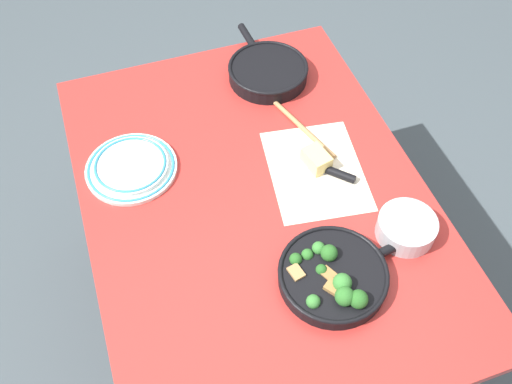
% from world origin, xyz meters
% --- Properties ---
extents(ground_plane, '(14.00, 14.00, 0.00)m').
position_xyz_m(ground_plane, '(0.00, 0.00, 0.00)').
color(ground_plane, '#424C51').
extents(dining_table_red, '(1.27, 0.92, 0.73)m').
position_xyz_m(dining_table_red, '(0.00, 0.00, 0.66)').
color(dining_table_red, '#B72D28').
rests_on(dining_table_red, ground_plane).
extents(skillet_broccoli, '(0.27, 0.41, 0.08)m').
position_xyz_m(skillet_broccoli, '(0.31, 0.10, 0.76)').
color(skillet_broccoli, black).
rests_on(skillet_broccoli, dining_table_red).
extents(skillet_eggs, '(0.37, 0.26, 0.05)m').
position_xyz_m(skillet_eggs, '(-0.44, 0.19, 0.76)').
color(skillet_eggs, black).
rests_on(skillet_eggs, dining_table_red).
extents(wooden_spoon, '(0.40, 0.15, 0.02)m').
position_xyz_m(wooden_spoon, '(-0.29, 0.18, 0.74)').
color(wooden_spoon, '#A87A4C').
rests_on(wooden_spoon, dining_table_red).
extents(parchment_sheet, '(0.37, 0.30, 0.00)m').
position_xyz_m(parchment_sheet, '(-0.03, 0.19, 0.74)').
color(parchment_sheet, beige).
rests_on(parchment_sheet, dining_table_red).
extents(grater_knife, '(0.20, 0.20, 0.02)m').
position_xyz_m(grater_knife, '(-0.02, 0.21, 0.74)').
color(grater_knife, silver).
rests_on(grater_knife, dining_table_red).
extents(cheese_block, '(0.09, 0.07, 0.05)m').
position_xyz_m(cheese_block, '(-0.05, 0.20, 0.76)').
color(cheese_block, '#EFD67A').
rests_on(cheese_block, dining_table_red).
extents(dinner_plate_stack, '(0.26, 0.26, 0.03)m').
position_xyz_m(dinner_plate_stack, '(-0.20, -0.30, 0.75)').
color(dinner_plate_stack, silver).
rests_on(dinner_plate_stack, dining_table_red).
extents(prep_bowl_steel, '(0.15, 0.15, 0.06)m').
position_xyz_m(prep_bowl_steel, '(0.24, 0.33, 0.76)').
color(prep_bowl_steel, '#B7B7BC').
rests_on(prep_bowl_steel, dining_table_red).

